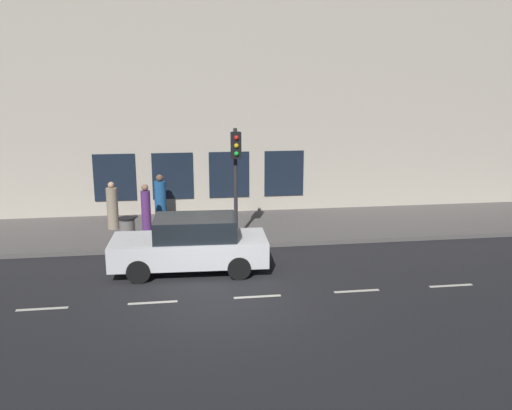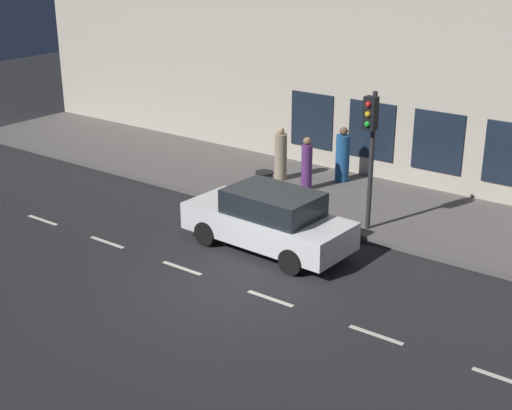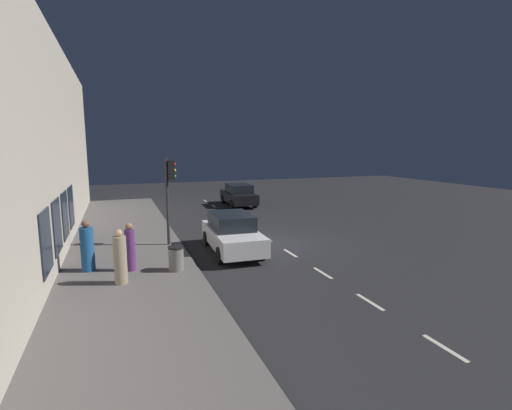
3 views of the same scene
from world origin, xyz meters
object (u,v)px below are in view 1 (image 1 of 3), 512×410
object	(u,v)px
parked_car_0	(191,244)
pedestrian_2	(112,207)
traffic_light	(236,162)
trash_bin	(127,230)
pedestrian_0	(146,209)
pedestrian_1	(160,199)

from	to	relation	value
parked_car_0	pedestrian_2	distance (m)	5.11
traffic_light	trash_bin	bearing A→B (deg)	84.66
pedestrian_2	pedestrian_0	bearing A→B (deg)	-68.89
pedestrian_1	trash_bin	distance (m)	3.00
parked_car_0	trash_bin	world-z (taller)	parked_car_0
pedestrian_1	trash_bin	world-z (taller)	pedestrian_1
traffic_light	trash_bin	distance (m)	4.18
traffic_light	pedestrian_2	world-z (taller)	traffic_light
trash_bin	pedestrian_1	bearing A→B (deg)	-19.62
pedestrian_0	traffic_light	bearing A→B (deg)	-117.73
parked_car_0	pedestrian_2	bearing A→B (deg)	33.66
traffic_light	pedestrian_1	xyz separation A→B (m)	(3.13, 2.54, -1.82)
traffic_light	pedestrian_0	bearing A→B (deg)	59.36
parked_car_0	pedestrian_1	world-z (taller)	pedestrian_1
pedestrian_1	traffic_light	bearing A→B (deg)	10.49
parked_car_0	trash_bin	bearing A→B (deg)	40.12
traffic_light	pedestrian_0	size ratio (longest dim) A/B	2.24
parked_car_0	trash_bin	xyz separation A→B (m)	(2.58, 2.00, -0.22)
pedestrian_2	trash_bin	size ratio (longest dim) A/B	2.03
parked_car_0	pedestrian_1	bearing A→B (deg)	12.92
pedestrian_0	pedestrian_1	size ratio (longest dim) A/B	0.94
pedestrian_1	pedestrian_2	bearing A→B (deg)	-86.79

